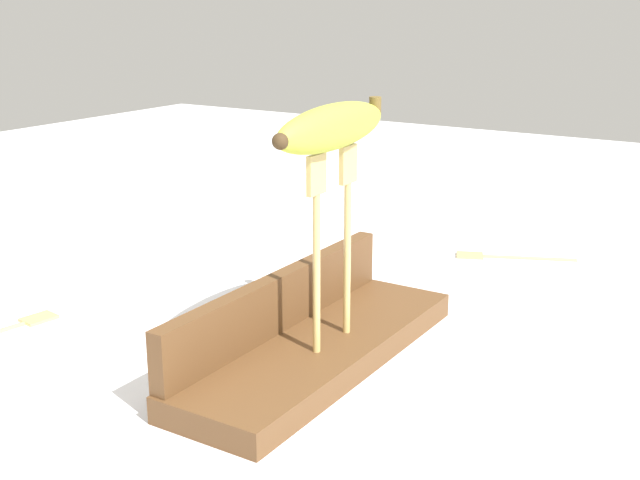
% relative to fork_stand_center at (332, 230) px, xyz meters
% --- Properties ---
extents(ground_plane, '(3.00, 3.00, 0.00)m').
position_rel_fork_stand_center_xyz_m(ground_plane, '(0.00, 0.01, -0.14)').
color(ground_plane, silver).
extents(wooden_board, '(0.36, 0.11, 0.02)m').
position_rel_fork_stand_center_xyz_m(wooden_board, '(0.00, 0.01, -0.12)').
color(wooden_board, brown).
rests_on(wooden_board, ground).
extents(board_backstop, '(0.36, 0.02, 0.06)m').
position_rel_fork_stand_center_xyz_m(board_backstop, '(0.00, 0.06, -0.08)').
color(board_backstop, brown).
rests_on(board_backstop, wooden_board).
extents(fork_stand_center, '(0.08, 0.01, 0.19)m').
position_rel_fork_stand_center_xyz_m(fork_stand_center, '(0.00, 0.00, 0.00)').
color(fork_stand_center, tan).
rests_on(fork_stand_center, wooden_board).
extents(banana_raised_center, '(0.19, 0.05, 0.04)m').
position_rel_fork_stand_center_xyz_m(banana_raised_center, '(-0.00, -0.00, 0.10)').
color(banana_raised_center, '#B2C138').
rests_on(banana_raised_center, fork_stand_center).
extents(fork_fallen_near, '(0.08, 0.15, 0.01)m').
position_rel_fork_stand_center_xyz_m(fork_fallen_near, '(0.42, -0.01, -0.13)').
color(fork_fallen_near, tan).
rests_on(fork_fallen_near, ground).
extents(fork_fallen_far, '(0.17, 0.04, 0.01)m').
position_rel_fork_stand_center_xyz_m(fork_fallen_far, '(-0.12, 0.34, -0.13)').
color(fork_fallen_far, tan).
rests_on(fork_fallen_far, ground).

